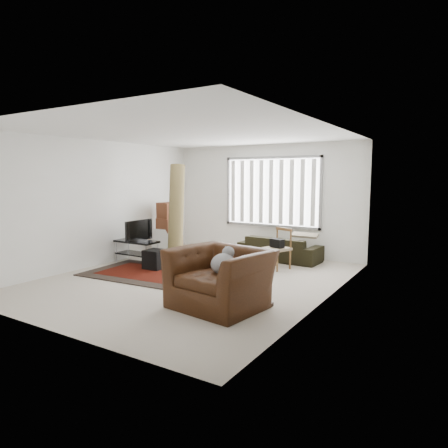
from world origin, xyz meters
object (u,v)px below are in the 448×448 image
at_px(sofa, 280,245).
at_px(side_chair, 278,246).
at_px(moving_boxes, 169,230).
at_px(armchair, 220,274).
at_px(tv_stand, 137,247).

height_order(sofa, side_chair, side_chair).
distance_m(moving_boxes, armchair, 4.23).
distance_m(side_chair, armchair, 2.73).
bearing_deg(armchair, tv_stand, 161.75).
bearing_deg(tv_stand, armchair, -26.28).
bearing_deg(sofa, armchair, 102.02).
relative_size(tv_stand, sofa, 0.53).
bearing_deg(armchair, side_chair, 104.26).
relative_size(side_chair, armchair, 0.57).
xyz_separation_m(moving_boxes, sofa, (2.62, 0.81, -0.24)).
height_order(tv_stand, side_chair, side_chair).
bearing_deg(side_chair, tv_stand, -139.83).
relative_size(moving_boxes, sofa, 0.68).
bearing_deg(tv_stand, moving_boxes, 90.48).
bearing_deg(sofa, moving_boxes, 19.40).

